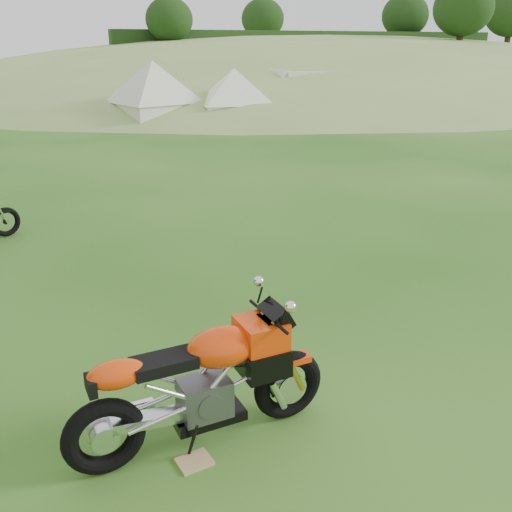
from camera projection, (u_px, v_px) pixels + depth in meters
name	position (u px, v px, depth m)	size (l,w,h in m)	color
ground	(245.00, 344.00, 6.74)	(120.00, 120.00, 0.00)	#1D4F11
hillside	(321.00, 83.00, 50.08)	(80.00, 64.00, 8.00)	#769D50
hedgerow	(321.00, 83.00, 50.08)	(36.00, 1.20, 8.60)	#173411
sport_motorcycle	(201.00, 375.00, 4.86)	(2.28, 0.57, 1.37)	red
plywood_board	(195.00, 461.00, 4.84)	(0.28, 0.23, 0.02)	tan
tent_mid	(154.00, 93.00, 24.67)	(3.04, 3.04, 2.64)	silver
tent_right	(235.00, 95.00, 24.96)	(2.82, 2.82, 2.44)	white
caravan	(309.00, 91.00, 28.75)	(4.47, 2.00, 2.09)	beige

